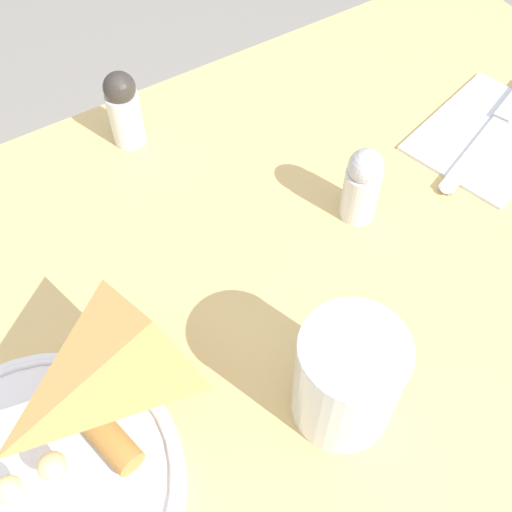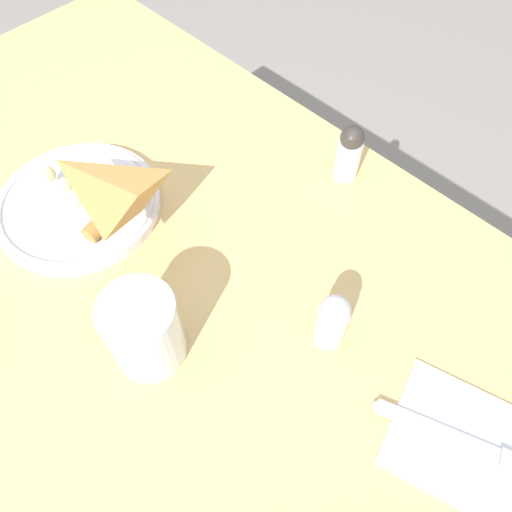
{
  "view_description": "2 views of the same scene",
  "coord_description": "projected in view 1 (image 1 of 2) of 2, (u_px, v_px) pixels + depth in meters",
  "views": [
    {
      "loc": [
        0.09,
        0.21,
        1.26
      ],
      "look_at": [
        -0.09,
        -0.08,
        0.77
      ],
      "focal_mm": 45.0,
      "sensor_mm": 36.0,
      "label": 1
    },
    {
      "loc": [
        -0.34,
        0.15,
        1.3
      ],
      "look_at": [
        -0.09,
        -0.1,
        0.76
      ],
      "focal_mm": 35.0,
      "sensor_mm": 36.0,
      "label": 2
    }
  ],
  "objects": [
    {
      "name": "dining_table",
      "position": [
        219.0,
        430.0,
        0.64
      ],
      "size": [
        1.25,
        0.77,
        0.74
      ],
      "color": "#DBB770",
      "rests_on": "ground_plane"
    },
    {
      "name": "plate_pizza",
      "position": [
        36.0,
        489.0,
        0.49
      ],
      "size": [
        0.23,
        0.23,
        0.05
      ],
      "color": "white",
      "rests_on": "dining_table"
    },
    {
      "name": "butter_knife",
      "position": [
        495.0,
        127.0,
        0.73
      ],
      "size": [
        0.21,
        0.1,
        0.01
      ],
      "rotation": [
        0.0,
        0.0,
        0.37
      ],
      "color": "#B2B2B7",
      "rests_on": "napkin_folded"
    },
    {
      "name": "salt_shaker",
      "position": [
        362.0,
        185.0,
        0.63
      ],
      "size": [
        0.04,
        0.04,
        0.09
      ],
      "color": "silver",
      "rests_on": "dining_table"
    },
    {
      "name": "napkin_folded",
      "position": [
        489.0,
        136.0,
        0.73
      ],
      "size": [
        0.2,
        0.17,
        0.0
      ],
      "rotation": [
        0.0,
        0.0,
        0.27
      ],
      "color": "silver",
      "rests_on": "dining_table"
    },
    {
      "name": "milk_glass",
      "position": [
        347.0,
        379.0,
        0.5
      ],
      "size": [
        0.09,
        0.09,
        0.11
      ],
      "color": "white",
      "rests_on": "dining_table"
    },
    {
      "name": "pepper_shaker",
      "position": [
        124.0,
        109.0,
        0.69
      ],
      "size": [
        0.04,
        0.04,
        0.09
      ],
      "color": "silver",
      "rests_on": "dining_table"
    }
  ]
}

